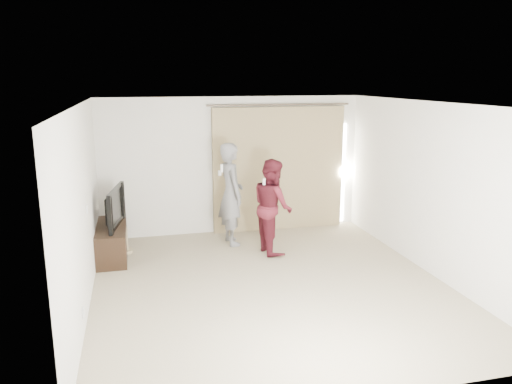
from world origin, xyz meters
TOP-DOWN VIEW (x-y plane):
  - floor at (0.00, 0.00)m, footprint 5.50×5.50m
  - wall_back at (0.00, 2.75)m, footprint 5.00×0.04m
  - wall_left at (-2.50, -0.00)m, footprint 0.04×5.50m
  - ceiling at (0.00, 0.00)m, footprint 5.00×5.50m
  - curtain at (0.91, 2.68)m, footprint 2.80×0.11m
  - tv_console at (-2.27, 1.79)m, footprint 0.48×1.39m
  - tv at (-2.27, 1.79)m, footprint 0.34×1.13m
  - scratching_post at (-2.10, 1.94)m, footprint 0.33×0.33m
  - person_man at (-0.18, 2.00)m, footprint 0.52×0.72m
  - person_woman at (0.42, 1.40)m, footprint 0.69×0.85m

SIDE VIEW (x-z plane):
  - floor at x=0.00m, z-range 0.00..0.00m
  - scratching_post at x=-2.10m, z-range -0.04..0.40m
  - tv_console at x=-2.27m, z-range 0.00..0.53m
  - person_woman at x=0.42m, z-range 0.00..1.62m
  - tv at x=-2.27m, z-range 0.53..1.18m
  - person_man at x=-0.18m, z-range 0.00..1.84m
  - curtain at x=0.91m, z-range -0.02..2.43m
  - wall_left at x=-2.50m, z-range 0.00..2.60m
  - wall_back at x=0.00m, z-range 0.00..2.60m
  - ceiling at x=0.00m, z-range 2.60..2.60m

